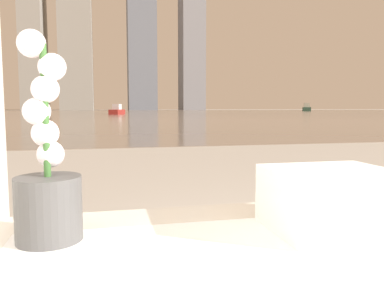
# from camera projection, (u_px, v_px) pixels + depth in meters

# --- Properties ---
(potted_orchid) EXTENTS (0.12, 0.12, 0.37)m
(potted_orchid) POSITION_uv_depth(u_px,v_px,m) (47.00, 175.00, 0.67)
(potted_orchid) COLOR #4C4C4C
(potted_orchid) RESTS_ON bathtub
(towel_stack) EXTENTS (0.23, 0.19, 0.12)m
(towel_stack) POSITION_uv_depth(u_px,v_px,m) (331.00, 199.00, 0.73)
(towel_stack) COLOR white
(towel_stack) RESTS_ON bathtub
(harbor_water) EXTENTS (180.00, 110.00, 0.01)m
(harbor_water) POSITION_uv_depth(u_px,v_px,m) (111.00, 112.00, 60.17)
(harbor_water) COLOR gray
(harbor_water) RESTS_ON ground_plane
(harbor_boat_0) EXTENTS (1.89, 3.14, 1.11)m
(harbor_boat_0) POSITION_uv_depth(u_px,v_px,m) (117.00, 111.00, 41.07)
(harbor_boat_0) COLOR maroon
(harbor_boat_0) RESTS_ON harbor_water
(harbor_boat_1) EXTENTS (3.58, 4.95, 1.77)m
(harbor_boat_1) POSITION_uv_depth(u_px,v_px,m) (307.00, 108.00, 82.31)
(harbor_boat_1) COLOR #335647
(harbor_boat_1) RESTS_ON harbor_water
(skyline_tower_1) EXTENTS (6.10, 12.75, 49.83)m
(skyline_tower_1) POSITION_uv_depth(u_px,v_px,m) (33.00, 23.00, 107.54)
(skyline_tower_1) COLOR gray
(skyline_tower_1) RESTS_ON ground_plane
(skyline_tower_2) EXTENTS (9.43, 8.24, 36.77)m
(skyline_tower_2) POSITION_uv_depth(u_px,v_px,m) (76.00, 48.00, 110.73)
(skyline_tower_2) COLOR gray
(skyline_tower_2) RESTS_ON ground_plane
(skyline_tower_3) EXTENTS (8.65, 7.67, 52.28)m
(skyline_tower_3) POSITION_uv_depth(u_px,v_px,m) (141.00, 24.00, 114.23)
(skyline_tower_3) COLOR slate
(skyline_tower_3) RESTS_ON ground_plane
(skyline_tower_4) EXTENTS (7.12, 8.89, 41.15)m
(skyline_tower_4) POSITION_uv_depth(u_px,v_px,m) (192.00, 45.00, 118.20)
(skyline_tower_4) COLOR slate
(skyline_tower_4) RESTS_ON ground_plane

